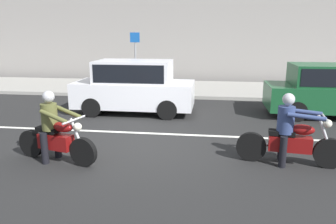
{
  "coord_description": "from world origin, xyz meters",
  "views": [
    {
      "loc": [
        1.74,
        -7.61,
        2.73
      ],
      "look_at": [
        0.8,
        -0.77,
        1.04
      ],
      "focal_mm": 35.0,
      "sensor_mm": 36.0,
      "label": 1
    }
  ],
  "objects_px": {
    "motorcycle_with_rider_olive": "(55,133)",
    "motorcycle_with_rider_denim_blue": "(290,136)",
    "parked_sedan_forest_green": "(332,90)",
    "parked_hatchback_white": "(134,86)",
    "street_sign_post": "(135,55)"
  },
  "relations": [
    {
      "from": "motorcycle_with_rider_olive",
      "to": "street_sign_post",
      "type": "xyz_separation_m",
      "value": [
        -0.25,
        8.58,
        1.08
      ]
    },
    {
      "from": "parked_sedan_forest_green",
      "to": "motorcycle_with_rider_denim_blue",
      "type": "bearing_deg",
      "value": -116.88
    },
    {
      "from": "motorcycle_with_rider_olive",
      "to": "parked_sedan_forest_green",
      "type": "relative_size",
      "value": 0.47
    },
    {
      "from": "motorcycle_with_rider_olive",
      "to": "parked_hatchback_white",
      "type": "relative_size",
      "value": 0.49
    },
    {
      "from": "parked_hatchback_white",
      "to": "street_sign_post",
      "type": "height_order",
      "value": "street_sign_post"
    },
    {
      "from": "motorcycle_with_rider_denim_blue",
      "to": "street_sign_post",
      "type": "relative_size",
      "value": 0.84
    },
    {
      "from": "parked_sedan_forest_green",
      "to": "parked_hatchback_white",
      "type": "bearing_deg",
      "value": -176.77
    },
    {
      "from": "street_sign_post",
      "to": "parked_sedan_forest_green",
      "type": "bearing_deg",
      "value": -26.31
    },
    {
      "from": "motorcycle_with_rider_olive",
      "to": "parked_hatchback_white",
      "type": "height_order",
      "value": "parked_hatchback_white"
    },
    {
      "from": "motorcycle_with_rider_olive",
      "to": "motorcycle_with_rider_denim_blue",
      "type": "height_order",
      "value": "motorcycle_with_rider_olive"
    },
    {
      "from": "motorcycle_with_rider_olive",
      "to": "parked_sedan_forest_green",
      "type": "bearing_deg",
      "value": 34.38
    },
    {
      "from": "parked_hatchback_white",
      "to": "motorcycle_with_rider_olive",
      "type": "bearing_deg",
      "value": -98.12
    },
    {
      "from": "motorcycle_with_rider_denim_blue",
      "to": "parked_hatchback_white",
      "type": "xyz_separation_m",
      "value": [
        -4.29,
        4.03,
        0.31
      ]
    },
    {
      "from": "motorcycle_with_rider_olive",
      "to": "street_sign_post",
      "type": "height_order",
      "value": "street_sign_post"
    },
    {
      "from": "motorcycle_with_rider_denim_blue",
      "to": "parked_sedan_forest_green",
      "type": "distance_m",
      "value": 4.94
    }
  ]
}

